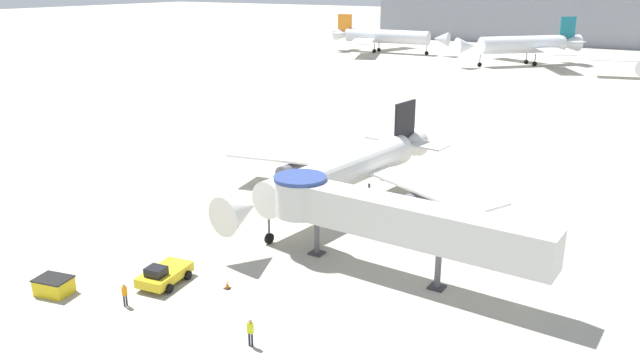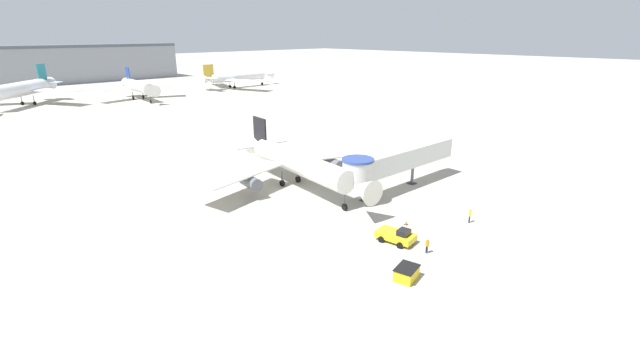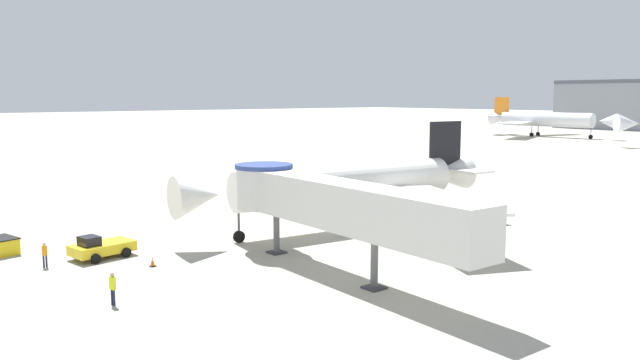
% 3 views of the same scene
% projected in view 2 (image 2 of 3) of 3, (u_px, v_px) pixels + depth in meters
% --- Properties ---
extents(ground_plane, '(800.00, 800.00, 0.00)m').
position_uv_depth(ground_plane, '(292.00, 194.00, 58.98)').
color(ground_plane, '#A8A393').
extents(main_airplane, '(29.92, 28.44, 8.61)m').
position_uv_depth(main_airplane, '(296.00, 163.00, 60.45)').
color(main_airplane, white).
rests_on(main_airplane, ground_plane).
extents(jet_bridge, '(21.61, 4.13, 6.12)m').
position_uv_depth(jet_bridge, '(394.00, 161.00, 58.92)').
color(jet_bridge, silver).
rests_on(jet_bridge, ground_plane).
extents(pushback_tug_yellow, '(2.96, 4.30, 1.61)m').
position_uv_depth(pushback_tug_yellow, '(397.00, 235.00, 45.47)').
color(pushback_tug_yellow, yellow).
rests_on(pushback_tug_yellow, ground_plane).
extents(service_container_yellow, '(2.70, 2.22, 1.18)m').
position_uv_depth(service_container_yellow, '(407.00, 273.00, 38.59)').
color(service_container_yellow, yellow).
rests_on(service_container_yellow, ground_plane).
extents(traffic_cone_starboard_wing, '(0.40, 0.40, 0.67)m').
position_uv_depth(traffic_cone_starboard_wing, '(358.00, 170.00, 68.20)').
color(traffic_cone_starboard_wing, black).
rests_on(traffic_cone_starboard_wing, ground_plane).
extents(traffic_cone_near_nose, '(0.40, 0.40, 0.66)m').
position_uv_depth(traffic_cone_near_nose, '(406.00, 222.00, 49.61)').
color(traffic_cone_near_nose, black).
rests_on(traffic_cone_near_nose, ground_plane).
extents(ground_crew_marshaller, '(0.27, 0.35, 1.62)m').
position_uv_depth(ground_crew_marshaller, '(427.00, 245.00, 43.01)').
color(ground_crew_marshaller, '#1E2338').
rests_on(ground_crew_marshaller, ground_plane).
extents(ground_crew_wing_walker, '(0.37, 0.26, 1.78)m').
position_uv_depth(ground_crew_wing_walker, '(470.00, 215.00, 49.90)').
color(ground_crew_wing_walker, '#1E2338').
rests_on(ground_crew_wing_walker, ground_plane).
extents(background_jet_teal_tail, '(28.36, 28.40, 11.64)m').
position_uv_depth(background_jet_teal_tail, '(20.00, 89.00, 127.70)').
color(background_jet_teal_tail, silver).
rests_on(background_jet_teal_tail, ground_plane).
extents(background_jet_gold_tail, '(33.97, 38.19, 9.69)m').
position_uv_depth(background_jet_gold_tail, '(236.00, 77.00, 171.27)').
color(background_jet_gold_tail, white).
rests_on(background_jet_gold_tail, ground_plane).
extents(background_jet_blue_tail, '(28.41, 28.75, 9.92)m').
position_uv_depth(background_jet_blue_tail, '(139.00, 86.00, 140.19)').
color(background_jet_blue_tail, white).
rests_on(background_jet_blue_tail, ground_plane).
extents(terminal_building, '(141.75, 18.47, 16.13)m').
position_uv_depth(terminal_building, '(0.00, 67.00, 172.05)').
color(terminal_building, gray).
rests_on(terminal_building, ground_plane).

